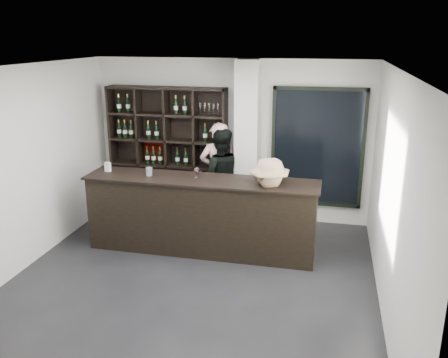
% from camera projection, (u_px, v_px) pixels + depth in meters
% --- Properties ---
extents(floor, '(5.00, 5.50, 0.01)m').
position_uv_depth(floor, '(189.00, 286.00, 6.47)').
color(floor, black).
rests_on(floor, ground).
extents(wine_shelf, '(2.20, 0.35, 2.40)m').
position_uv_depth(wine_shelf, '(168.00, 153.00, 8.75)').
color(wine_shelf, black).
rests_on(wine_shelf, floor).
extents(structural_column, '(0.40, 0.40, 2.90)m').
position_uv_depth(structural_column, '(247.00, 144.00, 8.28)').
color(structural_column, silver).
rests_on(structural_column, floor).
extents(glass_panel, '(1.60, 0.08, 2.10)m').
position_uv_depth(glass_panel, '(317.00, 148.00, 8.24)').
color(glass_panel, black).
rests_on(glass_panel, floor).
extents(tasting_counter, '(3.60, 0.74, 1.19)m').
position_uv_depth(tasting_counter, '(201.00, 215.00, 7.37)').
color(tasting_counter, black).
rests_on(tasting_counter, floor).
extents(taster_pink, '(0.77, 0.63, 1.83)m').
position_uv_depth(taster_pink, '(219.00, 173.00, 8.47)').
color(taster_pink, '#FFC6C8').
rests_on(taster_pink, floor).
extents(taster_black, '(0.98, 0.85, 1.75)m').
position_uv_depth(taster_black, '(220.00, 177.00, 8.37)').
color(taster_black, black).
rests_on(taster_black, floor).
extents(customer, '(1.17, 0.93, 1.59)m').
position_uv_depth(customer, '(268.00, 210.00, 7.02)').
color(customer, tan).
rests_on(customer, floor).
extents(wine_glass, '(0.09, 0.09, 0.19)m').
position_uv_depth(wine_glass, '(197.00, 172.00, 7.21)').
color(wine_glass, white).
rests_on(wine_glass, tasting_counter).
extents(spit_cup, '(0.11, 0.11, 0.13)m').
position_uv_depth(spit_cup, '(149.00, 172.00, 7.34)').
color(spit_cup, silver).
rests_on(spit_cup, tasting_counter).
extents(napkin_stack, '(0.14, 0.14, 0.02)m').
position_uv_depth(napkin_stack, '(275.00, 181.00, 7.06)').
color(napkin_stack, white).
rests_on(napkin_stack, tasting_counter).
extents(card_stand, '(0.11, 0.07, 0.15)m').
position_uv_depth(card_stand, '(108.00, 167.00, 7.56)').
color(card_stand, white).
rests_on(card_stand, tasting_counter).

